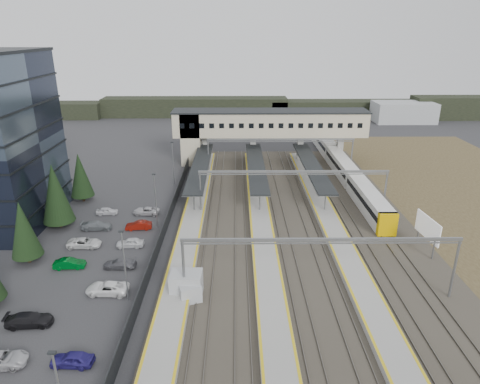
{
  "coord_description": "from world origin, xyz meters",
  "views": [
    {
      "loc": [
        3.46,
        -46.27,
        26.69
      ],
      "look_at": [
        3.99,
        13.45,
        4.0
      ],
      "focal_mm": 32.0,
      "sensor_mm": 36.0,
      "label": 1
    }
  ],
  "objects_px": {
    "billboard": "(428,229)",
    "relay_cabin_near": "(186,285)",
    "relay_cabin_far": "(190,293)",
    "footbridge": "(257,126)",
    "train": "(342,166)"
  },
  "relations": [
    {
      "from": "billboard",
      "to": "relay_cabin_near",
      "type": "bearing_deg",
      "value": -161.87
    },
    {
      "from": "relay_cabin_far",
      "to": "footbridge",
      "type": "relative_size",
      "value": 0.07
    },
    {
      "from": "relay_cabin_near",
      "to": "footbridge",
      "type": "distance_m",
      "value": 50.69
    },
    {
      "from": "relay_cabin_near",
      "to": "billboard",
      "type": "relative_size",
      "value": 0.6
    },
    {
      "from": "relay_cabin_near",
      "to": "relay_cabin_far",
      "type": "relative_size",
      "value": 1.27
    },
    {
      "from": "relay_cabin_near",
      "to": "footbridge",
      "type": "bearing_deg",
      "value": 79.0
    },
    {
      "from": "billboard",
      "to": "footbridge",
      "type": "bearing_deg",
      "value": 116.66
    },
    {
      "from": "relay_cabin_near",
      "to": "train",
      "type": "height_order",
      "value": "train"
    },
    {
      "from": "footbridge",
      "to": "billboard",
      "type": "distance_m",
      "value": 44.66
    },
    {
      "from": "train",
      "to": "billboard",
      "type": "bearing_deg",
      "value": -83.27
    },
    {
      "from": "train",
      "to": "relay_cabin_far",
      "type": "bearing_deg",
      "value": -121.56
    },
    {
      "from": "train",
      "to": "billboard",
      "type": "distance_m",
      "value": 30.97
    },
    {
      "from": "train",
      "to": "billboard",
      "type": "height_order",
      "value": "billboard"
    },
    {
      "from": "relay_cabin_near",
      "to": "billboard",
      "type": "bearing_deg",
      "value": 18.13
    },
    {
      "from": "train",
      "to": "relay_cabin_near",
      "type": "bearing_deg",
      "value": -122.66
    }
  ]
}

